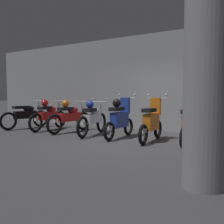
% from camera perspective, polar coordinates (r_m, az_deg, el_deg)
% --- Properties ---
extents(ground_plane, '(80.00, 80.00, 0.00)m').
position_cam_1_polar(ground_plane, '(7.09, 3.70, -6.45)').
color(ground_plane, '#424244').
extents(back_wall, '(16.99, 0.30, 3.36)m').
position_cam_1_polar(back_wall, '(9.17, 11.21, 6.42)').
color(back_wall, gray).
rests_on(back_wall, ground).
extents(motorbike_slot_0, '(0.58, 1.94, 1.15)m').
position_cam_1_polar(motorbike_slot_0, '(10.13, -18.38, -0.68)').
color(motorbike_slot_0, black).
rests_on(motorbike_slot_0, ground).
extents(motorbike_slot_1, '(0.56, 1.95, 1.08)m').
position_cam_1_polar(motorbike_slot_1, '(9.51, -13.73, -0.68)').
color(motorbike_slot_1, black).
rests_on(motorbike_slot_1, ground).
extents(motorbike_slot_2, '(0.56, 1.95, 1.08)m').
position_cam_1_polar(motorbike_slot_2, '(8.81, -9.22, -0.98)').
color(motorbike_slot_2, black).
rests_on(motorbike_slot_2, ground).
extents(motorbike_slot_3, '(0.61, 1.93, 1.15)m').
position_cam_1_polar(motorbike_slot_3, '(8.14, -4.24, -1.34)').
color(motorbike_slot_3, black).
rests_on(motorbike_slot_3, ground).
extents(motorbike_slot_4, '(0.59, 1.68, 1.29)m').
position_cam_1_polar(motorbike_slot_4, '(7.56, 1.73, -1.43)').
color(motorbike_slot_4, black).
rests_on(motorbike_slot_4, ground).
extents(motorbike_slot_5, '(0.59, 1.68, 1.29)m').
position_cam_1_polar(motorbike_slot_5, '(7.12, 8.69, -2.14)').
color(motorbike_slot_5, black).
rests_on(motorbike_slot_5, ground).
extents(motorbike_slot_6, '(0.56, 1.68, 1.18)m').
position_cam_1_polar(motorbike_slot_6, '(6.87, 16.63, -2.52)').
color(motorbike_slot_6, black).
rests_on(motorbike_slot_6, ground).
extents(support_pillar, '(0.57, 0.57, 3.36)m').
position_cam_1_polar(support_pillar, '(3.73, 19.81, 9.87)').
color(support_pillar, gray).
rests_on(support_pillar, ground).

